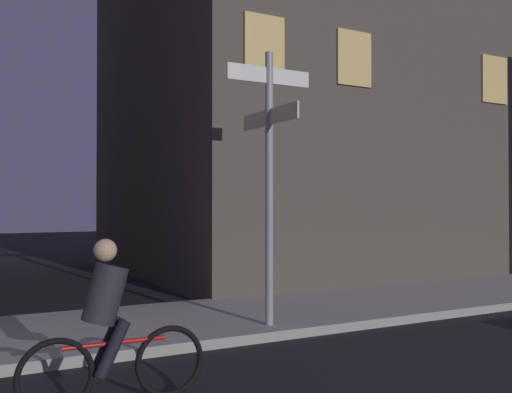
# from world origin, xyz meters

# --- Properties ---
(sidewalk_kerb) EXTENTS (40.00, 3.04, 0.14)m
(sidewalk_kerb) POSITION_xyz_m (0.00, 6.71, 0.07)
(sidewalk_kerb) COLOR #9E9991
(sidewalk_kerb) RESTS_ON ground_plane
(signpost) EXTENTS (1.40, 1.62, 4.08)m
(signpost) POSITION_xyz_m (0.24, 5.63, 2.55)
(signpost) COLOR gray
(signpost) RESTS_ON sidewalk_kerb
(cyclist) EXTENTS (1.82, 0.32, 1.61)m
(cyclist) POSITION_xyz_m (-2.63, 3.68, 0.75)
(cyclist) COLOR black
(cyclist) RESTS_ON ground_plane
(building_right_block) EXTENTS (8.96, 9.64, 12.36)m
(building_right_block) POSITION_xyz_m (4.89, 12.91, 6.18)
(building_right_block) COLOR #4C443D
(building_right_block) RESTS_ON ground_plane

